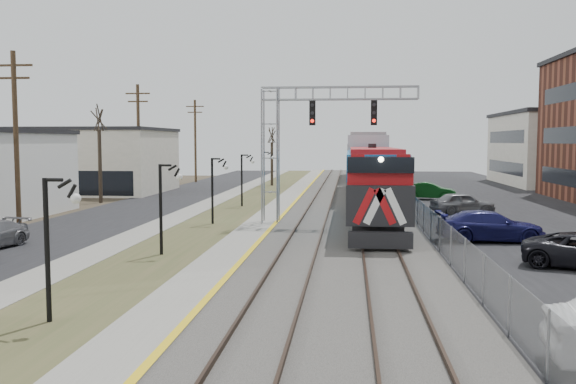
# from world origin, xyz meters

# --- Properties ---
(street_west) EXTENTS (7.00, 120.00, 0.04)m
(street_west) POSITION_xyz_m (-11.50, 35.00, 0.02)
(street_west) COLOR black
(street_west) RESTS_ON ground
(sidewalk) EXTENTS (2.00, 120.00, 0.08)m
(sidewalk) POSITION_xyz_m (-7.00, 35.00, 0.04)
(sidewalk) COLOR gray
(sidewalk) RESTS_ON ground
(grass_median) EXTENTS (4.00, 120.00, 0.06)m
(grass_median) POSITION_xyz_m (-4.00, 35.00, 0.03)
(grass_median) COLOR #3E4625
(grass_median) RESTS_ON ground
(platform) EXTENTS (2.00, 120.00, 0.24)m
(platform) POSITION_xyz_m (-1.00, 35.00, 0.12)
(platform) COLOR gray
(platform) RESTS_ON ground
(ballast_bed) EXTENTS (8.00, 120.00, 0.20)m
(ballast_bed) POSITION_xyz_m (4.00, 35.00, 0.10)
(ballast_bed) COLOR #595651
(ballast_bed) RESTS_ON ground
(parking_lot) EXTENTS (16.00, 120.00, 0.04)m
(parking_lot) POSITION_xyz_m (16.00, 35.00, 0.02)
(parking_lot) COLOR black
(parking_lot) RESTS_ON ground
(platform_edge) EXTENTS (0.24, 120.00, 0.01)m
(platform_edge) POSITION_xyz_m (-0.12, 35.00, 0.24)
(platform_edge) COLOR gold
(platform_edge) RESTS_ON platform
(track_near) EXTENTS (1.58, 120.00, 0.15)m
(track_near) POSITION_xyz_m (2.00, 35.00, 0.28)
(track_near) COLOR #2D2119
(track_near) RESTS_ON ballast_bed
(track_far) EXTENTS (1.58, 120.00, 0.15)m
(track_far) POSITION_xyz_m (5.50, 35.00, 0.28)
(track_far) COLOR #2D2119
(track_far) RESTS_ON ballast_bed
(train) EXTENTS (3.00, 63.05, 5.33)m
(train) POSITION_xyz_m (5.50, 51.84, 2.88)
(train) COLOR #145FA4
(train) RESTS_ON ground
(signal_gantry) EXTENTS (9.00, 1.07, 8.15)m
(signal_gantry) POSITION_xyz_m (1.22, 27.99, 5.59)
(signal_gantry) COLOR gray
(signal_gantry) RESTS_ON ground
(lampposts) EXTENTS (0.14, 62.14, 4.00)m
(lampposts) POSITION_xyz_m (-4.00, 18.29, 2.00)
(lampposts) COLOR black
(lampposts) RESTS_ON ground
(utility_poles) EXTENTS (0.28, 80.28, 10.00)m
(utility_poles) POSITION_xyz_m (-14.50, 25.00, 5.00)
(utility_poles) COLOR #4C3823
(utility_poles) RESTS_ON ground
(fence) EXTENTS (0.04, 120.00, 1.60)m
(fence) POSITION_xyz_m (8.20, 35.00, 0.80)
(fence) COLOR gray
(fence) RESTS_ON ground
(bare_trees) EXTENTS (12.30, 42.30, 5.95)m
(bare_trees) POSITION_xyz_m (-12.66, 38.91, 2.70)
(bare_trees) COLOR #382D23
(bare_trees) RESTS_ON ground
(car_lot_d) EXTENTS (5.29, 2.32, 1.51)m
(car_lot_d) POSITION_xyz_m (11.11, 23.19, 0.76)
(car_lot_d) COLOR #171752
(car_lot_d) RESTS_ON ground
(car_lot_e) EXTENTS (4.62, 2.70, 1.47)m
(car_lot_e) POSITION_xyz_m (11.89, 34.99, 0.74)
(car_lot_e) COLOR slate
(car_lot_e) RESTS_ON ground
(car_lot_f) EXTENTS (4.62, 2.36, 1.45)m
(car_lot_f) POSITION_xyz_m (10.97, 45.12, 0.73)
(car_lot_f) COLOR #0C3F13
(car_lot_f) RESTS_ON ground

